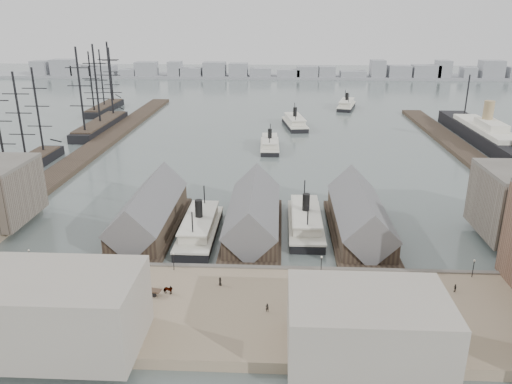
# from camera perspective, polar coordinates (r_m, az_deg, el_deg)

# --- Properties ---
(ground) EXTENTS (900.00, 900.00, 0.00)m
(ground) POSITION_cam_1_polar(r_m,az_deg,el_deg) (109.94, -0.79, -8.24)
(ground) COLOR #4F5C5A
(ground) RESTS_ON ground
(quay) EXTENTS (180.00, 30.00, 2.00)m
(quay) POSITION_cam_1_polar(r_m,az_deg,el_deg) (92.25, -1.60, -13.52)
(quay) COLOR #87745B
(quay) RESTS_ON ground
(seawall) EXTENTS (180.00, 1.20, 2.30)m
(seawall) POSITION_cam_1_polar(r_m,az_deg,el_deg) (104.83, -0.97, -9.02)
(seawall) COLOR #59544C
(seawall) RESTS_ON ground
(west_wharf) EXTENTS (10.00, 220.00, 1.60)m
(west_wharf) POSITION_cam_1_polar(r_m,az_deg,el_deg) (216.50, -17.38, 5.26)
(west_wharf) COLOR #2D231C
(west_wharf) RESTS_ON ground
(east_wharf) EXTENTS (10.00, 180.00, 1.60)m
(east_wharf) POSITION_cam_1_polar(r_m,az_deg,el_deg) (206.49, 23.12, 3.89)
(east_wharf) COLOR #2D231C
(east_wharf) RESTS_ON ground
(ferry_shed_west) EXTENTS (14.00, 42.00, 12.60)m
(ferry_shed_west) POSITION_cam_1_polar(r_m,az_deg,el_deg) (127.25, -12.09, -2.37)
(ferry_shed_west) COLOR #2D231C
(ferry_shed_west) RESTS_ON ground
(ferry_shed_center) EXTENTS (14.00, 42.00, 12.60)m
(ferry_shed_center) POSITION_cam_1_polar(r_m,az_deg,el_deg) (123.23, -0.31, -2.65)
(ferry_shed_center) COLOR #2D231C
(ferry_shed_center) RESTS_ON ground
(ferry_shed_east) EXTENTS (14.00, 42.00, 12.60)m
(ferry_shed_east) POSITION_cam_1_polar(r_m,az_deg,el_deg) (124.63, 11.73, -2.83)
(ferry_shed_east) COLOR #2D231C
(ferry_shed_east) RESTS_ON ground
(street_bldg_center) EXTENTS (24.00, 16.00, 10.00)m
(street_bldg_center) POSITION_cam_1_polar(r_m,az_deg,el_deg) (79.90, 12.61, -14.72)
(street_bldg_center) COLOR gray
(street_bldg_center) RESTS_ON quay
(street_bldg_west) EXTENTS (30.00, 16.00, 12.00)m
(street_bldg_west) POSITION_cam_1_polar(r_m,az_deg,el_deg) (86.20, -23.12, -12.40)
(street_bldg_west) COLOR gray
(street_bldg_west) RESTS_ON quay
(lamp_post_far_w) EXTENTS (0.44, 0.44, 3.92)m
(lamp_post_far_w) POSITION_cam_1_polar(r_m,az_deg,el_deg) (113.64, -24.49, -6.53)
(lamp_post_far_w) COLOR black
(lamp_post_far_w) RESTS_ON quay
(lamp_post_near_w) EXTENTS (0.44, 0.44, 3.92)m
(lamp_post_near_w) POSITION_cam_1_polar(r_m,az_deg,el_deg) (103.60, -9.43, -7.45)
(lamp_post_near_w) COLOR black
(lamp_post_near_w) RESTS_ON quay
(lamp_post_near_e) EXTENTS (0.44, 0.44, 3.92)m
(lamp_post_near_e) POSITION_cam_1_polar(r_m,az_deg,el_deg) (101.74, 7.49, -7.87)
(lamp_post_near_e) COLOR black
(lamp_post_near_e) RESTS_ON quay
(lamp_post_far_e) EXTENTS (0.44, 0.44, 3.92)m
(lamp_post_far_e) POSITION_cam_1_polar(r_m,az_deg,el_deg) (108.49, 23.63, -7.65)
(lamp_post_far_e) COLOR black
(lamp_post_far_e) RESTS_ON quay
(far_shore) EXTENTS (500.00, 40.00, 15.72)m
(far_shore) POSITION_cam_1_polar(r_m,az_deg,el_deg) (433.74, 1.79, 13.41)
(far_shore) COLOR gray
(far_shore) RESTS_ON ground
(ferry_docked_west) EXTENTS (8.44, 28.14, 10.05)m
(ferry_docked_west) POSITION_cam_1_polar(r_m,az_deg,el_deg) (122.70, -6.47, -4.05)
(ferry_docked_west) COLOR black
(ferry_docked_west) RESTS_ON ground
(ferry_docked_east) EXTENTS (8.49, 28.30, 10.11)m
(ferry_docked_east) POSITION_cam_1_polar(r_m,az_deg,el_deg) (126.35, 5.66, -3.29)
(ferry_docked_east) COLOR black
(ferry_docked_east) RESTS_ON ground
(ferry_open_near) EXTENTS (8.04, 24.70, 8.75)m
(ferry_open_near) POSITION_cam_1_polar(r_m,az_deg,el_deg) (201.47, 1.58, 5.49)
(ferry_open_near) COLOR black
(ferry_open_near) RESTS_ON ground
(ferry_open_mid) EXTENTS (12.74, 29.18, 10.07)m
(ferry_open_mid) POSITION_cam_1_polar(r_m,az_deg,el_deg) (242.51, 4.45, 7.96)
(ferry_open_mid) COLOR black
(ferry_open_mid) RESTS_ON ground
(ferry_open_far) EXTENTS (13.98, 27.60, 9.46)m
(ferry_open_far) POSITION_cam_1_polar(r_m,az_deg,el_deg) (295.24, 10.29, 9.80)
(ferry_open_far) COLOR black
(ferry_open_far) RESTS_ON ground
(sailing_ship_near) EXTENTS (8.21, 56.56, 33.75)m
(sailing_ship_near) POSITION_cam_1_polar(r_m,az_deg,el_deg) (185.42, -25.62, 2.40)
(sailing_ship_near) COLOR black
(sailing_ship_near) RESTS_ON ground
(sailing_ship_mid) EXTENTS (9.46, 54.68, 38.91)m
(sailing_ship_mid) POSITION_cam_1_polar(r_m,az_deg,el_deg) (245.87, -17.34, 7.40)
(sailing_ship_mid) COLOR black
(sailing_ship_mid) RESTS_ON ground
(sailing_ship_far) EXTENTS (8.14, 45.23, 33.47)m
(sailing_ship_far) POSITION_cam_1_polar(r_m,az_deg,el_deg) (294.33, -16.92, 9.28)
(sailing_ship_far) COLOR black
(sailing_ship_far) RESTS_ON ground
(ocean_steamer) EXTENTS (12.21, 89.24, 17.85)m
(ocean_steamer) POSITION_cam_1_polar(r_m,az_deg,el_deg) (230.94, 24.71, 6.00)
(ocean_steamer) COLOR black
(ocean_steamer) RESTS_ON ground
(horse_cart_left) EXTENTS (4.69, 3.44, 1.55)m
(horse_cart_left) POSITION_cam_1_polar(r_m,az_deg,el_deg) (105.54, -25.24, -9.86)
(horse_cart_left) COLOR black
(horse_cart_left) RESTS_ON quay
(horse_cart_center) EXTENTS (5.06, 2.18, 1.71)m
(horse_cart_center) POSITION_cam_1_polar(r_m,az_deg,el_deg) (96.34, -10.45, -11.01)
(horse_cart_center) COLOR black
(horse_cart_center) RESTS_ON quay
(horse_cart_right) EXTENTS (4.86, 3.23, 1.67)m
(horse_cart_right) POSITION_cam_1_polar(r_m,az_deg,el_deg) (89.06, 7.71, -13.65)
(horse_cart_right) COLOR black
(horse_cart_right) RESTS_ON quay
(pedestrian_1) EXTENTS (0.90, 0.75, 1.66)m
(pedestrian_1) POSITION_cam_1_polar(r_m,az_deg,el_deg) (102.01, -25.96, -11.01)
(pedestrian_1) COLOR black
(pedestrian_1) RESTS_ON quay
(pedestrian_2) EXTENTS (1.26, 1.15, 1.69)m
(pedestrian_2) POSITION_cam_1_polar(r_m,az_deg,el_deg) (101.07, -14.09, -9.75)
(pedestrian_2) COLOR black
(pedestrian_2) RESTS_ON quay
(pedestrian_3) EXTENTS (1.01, 0.89, 1.64)m
(pedestrian_3) POSITION_cam_1_polar(r_m,az_deg,el_deg) (93.37, -12.76, -12.29)
(pedestrian_3) COLOR black
(pedestrian_3) RESTS_ON quay
(pedestrian_4) EXTENTS (0.79, 0.97, 1.70)m
(pedestrian_4) POSITION_cam_1_polar(r_m,az_deg,el_deg) (97.96, -4.13, -10.15)
(pedestrian_4) COLOR black
(pedestrian_4) RESTS_ON quay
(pedestrian_5) EXTENTS (0.62, 0.47, 1.65)m
(pedestrian_5) POSITION_cam_1_polar(r_m,az_deg,el_deg) (90.00, 1.29, -13.07)
(pedestrian_5) COLOR black
(pedestrian_5) RESTS_ON quay
(pedestrian_6) EXTENTS (1.05, 1.07, 1.73)m
(pedestrian_6) POSITION_cam_1_polar(r_m,az_deg,el_deg) (98.74, 9.59, -10.13)
(pedestrian_6) COLOR black
(pedestrian_6) RESTS_ON quay
(pedestrian_7) EXTENTS (0.93, 1.26, 1.75)m
(pedestrian_7) POSITION_cam_1_polar(r_m,az_deg,el_deg) (94.68, 20.59, -12.64)
(pedestrian_7) COLOR black
(pedestrian_7) RESTS_ON quay
(pedestrian_8) EXTENTS (0.46, 0.95, 1.58)m
(pedestrian_8) POSITION_cam_1_polar(r_m,az_deg,el_deg) (102.82, 21.80, -10.14)
(pedestrian_8) COLOR black
(pedestrian_8) RESTS_ON quay
(pedestrian_10) EXTENTS (0.97, 0.49, 1.60)m
(pedestrian_10) POSITION_cam_1_polar(r_m,az_deg,el_deg) (96.49, -9.72, -10.94)
(pedestrian_10) COLOR black
(pedestrian_10) RESTS_ON quay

